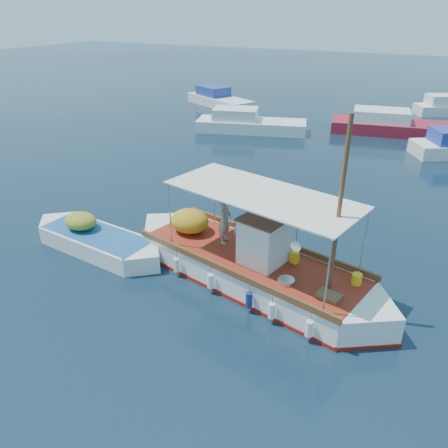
% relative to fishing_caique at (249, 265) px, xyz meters
% --- Properties ---
extents(ground, '(160.00, 160.00, 0.00)m').
position_rel_fishing_caique_xyz_m(ground, '(0.70, -0.04, -0.53)').
color(ground, black).
rests_on(ground, ground).
extents(fishing_caique, '(9.63, 4.20, 6.02)m').
position_rel_fishing_caique_xyz_m(fishing_caique, '(0.00, 0.00, 0.00)').
color(fishing_caique, white).
rests_on(fishing_caique, ground).
extents(dinghy, '(5.97, 2.12, 1.46)m').
position_rel_fishing_caique_xyz_m(dinghy, '(-5.80, -0.73, -0.22)').
color(dinghy, white).
rests_on(dinghy, ground).
extents(bg_boat_nw, '(8.00, 4.49, 1.80)m').
position_rel_fishing_caique_xyz_m(bg_boat_nw, '(-7.74, 17.16, -0.04)').
color(bg_boat_nw, silver).
rests_on(bg_boat_nw, ground).
extents(bg_boat_n, '(9.66, 4.43, 1.80)m').
position_rel_fishing_caique_xyz_m(bg_boat_n, '(1.73, 21.31, -0.04)').
color(bg_boat_n, maroon).
rests_on(bg_boat_n, ground).
extents(bg_boat_far_w, '(7.34, 5.21, 1.80)m').
position_rel_fishing_caique_xyz_m(bg_boat_far_w, '(-13.71, 24.05, -0.04)').
color(bg_boat_far_w, silver).
rests_on(bg_boat_far_w, ground).
extents(bg_boat_far_n, '(5.48, 4.21, 1.80)m').
position_rel_fishing_caique_xyz_m(bg_boat_far_n, '(4.57, 29.35, -0.04)').
color(bg_boat_far_n, silver).
rests_on(bg_boat_far_n, ground).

